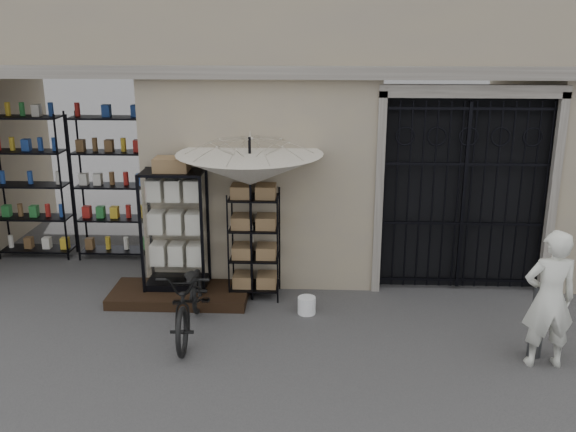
{
  "coord_description": "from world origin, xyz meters",
  "views": [
    {
      "loc": [
        -0.43,
        -7.06,
        3.91
      ],
      "look_at": [
        -0.8,
        1.4,
        1.35
      ],
      "focal_mm": 40.0,
      "sensor_mm": 36.0,
      "label": 1
    }
  ],
  "objects_px": {
    "display_cabinet": "(175,236)",
    "steel_bollard": "(537,322)",
    "bicycle": "(192,332)",
    "shopkeeper": "(541,364)",
    "wire_rack": "(254,246)",
    "market_umbrella": "(250,161)",
    "white_bucket": "(307,305)"
  },
  "relations": [
    {
      "from": "display_cabinet",
      "to": "wire_rack",
      "type": "relative_size",
      "value": 1.17
    },
    {
      "from": "white_bucket",
      "to": "bicycle",
      "type": "xyz_separation_m",
      "value": [
        -1.5,
        -0.64,
        -0.12
      ]
    },
    {
      "from": "display_cabinet",
      "to": "white_bucket",
      "type": "xyz_separation_m",
      "value": [
        1.93,
        -0.56,
        -0.81
      ]
    },
    {
      "from": "steel_bollard",
      "to": "shopkeeper",
      "type": "distance_m",
      "value": 0.5
    },
    {
      "from": "white_bucket",
      "to": "market_umbrella",
      "type": "bearing_deg",
      "value": 152.0
    },
    {
      "from": "display_cabinet",
      "to": "wire_rack",
      "type": "bearing_deg",
      "value": 15.74
    },
    {
      "from": "market_umbrella",
      "to": "bicycle",
      "type": "relative_size",
      "value": 1.56
    },
    {
      "from": "wire_rack",
      "to": "shopkeeper",
      "type": "height_order",
      "value": "wire_rack"
    },
    {
      "from": "shopkeeper",
      "to": "wire_rack",
      "type": "bearing_deg",
      "value": -30.01
    },
    {
      "from": "wire_rack",
      "to": "steel_bollard",
      "type": "distance_m",
      "value": 3.95
    },
    {
      "from": "display_cabinet",
      "to": "bicycle",
      "type": "xyz_separation_m",
      "value": [
        0.43,
        -1.2,
        -0.93
      ]
    },
    {
      "from": "steel_bollard",
      "to": "display_cabinet",
      "type": "bearing_deg",
      "value": 160.94
    },
    {
      "from": "display_cabinet",
      "to": "shopkeeper",
      "type": "distance_m",
      "value": 5.18
    },
    {
      "from": "market_umbrella",
      "to": "shopkeeper",
      "type": "xyz_separation_m",
      "value": [
        3.63,
        -1.71,
        -2.08
      ]
    },
    {
      "from": "steel_bollard",
      "to": "market_umbrella",
      "type": "bearing_deg",
      "value": 157.33
    },
    {
      "from": "wire_rack",
      "to": "bicycle",
      "type": "height_order",
      "value": "wire_rack"
    },
    {
      "from": "display_cabinet",
      "to": "steel_bollard",
      "type": "xyz_separation_m",
      "value": [
        4.72,
        -1.63,
        -0.48
      ]
    },
    {
      "from": "market_umbrella",
      "to": "white_bucket",
      "type": "bearing_deg",
      "value": -28.0
    },
    {
      "from": "wire_rack",
      "to": "bicycle",
      "type": "xyz_separation_m",
      "value": [
        -0.72,
        -1.23,
        -0.79
      ]
    },
    {
      "from": "market_umbrella",
      "to": "steel_bollard",
      "type": "height_order",
      "value": "market_umbrella"
    },
    {
      "from": "bicycle",
      "to": "market_umbrella",
      "type": "bearing_deg",
      "value": 55.08
    },
    {
      "from": "wire_rack",
      "to": "shopkeeper",
      "type": "bearing_deg",
      "value": -18.0
    },
    {
      "from": "market_umbrella",
      "to": "steel_bollard",
      "type": "bearing_deg",
      "value": -22.67
    },
    {
      "from": "bicycle",
      "to": "shopkeeper",
      "type": "distance_m",
      "value": 4.37
    },
    {
      "from": "wire_rack",
      "to": "market_umbrella",
      "type": "distance_m",
      "value": 1.31
    },
    {
      "from": "wire_rack",
      "to": "shopkeeper",
      "type": "relative_size",
      "value": 0.96
    },
    {
      "from": "wire_rack",
      "to": "market_umbrella",
      "type": "bearing_deg",
      "value": -91.48
    },
    {
      "from": "bicycle",
      "to": "shopkeeper",
      "type": "xyz_separation_m",
      "value": [
        4.32,
        -0.64,
        0.0
      ]
    },
    {
      "from": "bicycle",
      "to": "steel_bollard",
      "type": "height_order",
      "value": "bicycle"
    },
    {
      "from": "market_umbrella",
      "to": "white_bucket",
      "type": "relative_size",
      "value": 11.55
    },
    {
      "from": "white_bucket",
      "to": "bicycle",
      "type": "distance_m",
      "value": 1.63
    },
    {
      "from": "display_cabinet",
      "to": "wire_rack",
      "type": "xyz_separation_m",
      "value": [
        1.15,
        0.03,
        -0.15
      ]
    }
  ]
}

